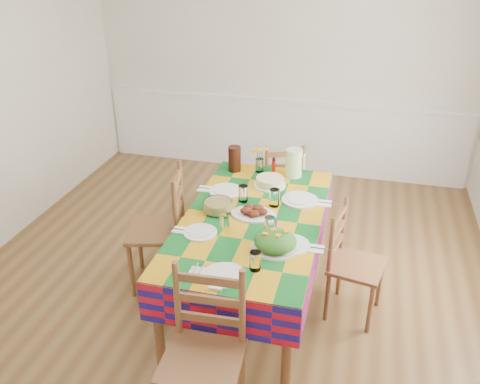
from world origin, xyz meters
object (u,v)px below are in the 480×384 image
meat_platter (254,212)px  chair_left (162,229)px  chair_near (204,355)px  green_pitcher (294,163)px  dining_table (253,226)px  chair_right (352,264)px  tea_pitcher (235,159)px  chair_far (282,184)px

meat_platter → chair_left: 0.81m
chair_near → chair_left: chair_left is taller
meat_platter → green_pitcher: (0.18, 0.78, 0.10)m
dining_table → chair_near: size_ratio=1.88×
meat_platter → chair_right: 0.84m
meat_platter → chair_right: size_ratio=0.39×
green_pitcher → chair_left: bearing=-140.0°
tea_pitcher → chair_right: size_ratio=0.25×
chair_near → green_pitcher: bearing=82.0°
green_pitcher → chair_left: size_ratio=0.24×
dining_table → chair_left: 0.78m
meat_platter → chair_near: size_ratio=0.34×
chair_left → chair_right: (1.54, -0.00, -0.07)m
green_pitcher → chair_far: (-0.17, 0.41, -0.43)m
green_pitcher → chair_near: 2.07m
green_pitcher → chair_right: 1.08m
chair_near → tea_pitcher: bearing=97.2°
meat_platter → green_pitcher: 0.81m
tea_pitcher → chair_far: 0.70m
tea_pitcher → chair_left: (-0.41, -0.78, -0.35)m
chair_right → green_pitcher: bearing=47.5°
dining_table → meat_platter: (0.00, 0.03, 0.11)m
dining_table → chair_right: (0.77, 0.01, -0.22)m
meat_platter → chair_far: size_ratio=0.39×
meat_platter → chair_far: chair_far is taller
dining_table → chair_right: size_ratio=2.12×
chair_far → chair_left: 1.44m
dining_table → chair_right: 0.80m
chair_left → chair_far: bearing=132.6°
chair_left → chair_right: size_ratio=1.16×
tea_pitcher → chair_right: 1.44m
meat_platter → chair_left: size_ratio=0.34×
tea_pitcher → chair_near: bearing=-80.0°
green_pitcher → meat_platter: bearing=-103.1°
meat_platter → tea_pitcher: tea_pitcher is taller
green_pitcher → chair_far: green_pitcher is taller
dining_table → chair_far: size_ratio=2.11×
dining_table → tea_pitcher: size_ratio=8.40×
green_pitcher → chair_right: green_pitcher is taller
dining_table → chair_left: chair_left is taller
tea_pitcher → chair_left: 0.95m
chair_right → dining_table: bearing=101.7°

